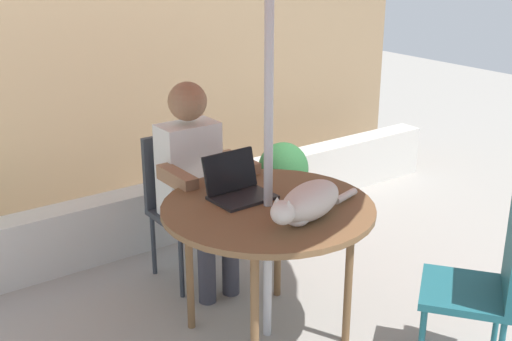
# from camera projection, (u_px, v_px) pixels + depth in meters

# --- Properties ---
(ground_plane) EXTENTS (14.00, 14.00, 0.00)m
(ground_plane) POSITION_uv_depth(u_px,v_px,m) (267.00, 334.00, 3.45)
(ground_plane) COLOR gray
(fence_back) EXTENTS (5.68, 0.08, 1.91)m
(fence_back) POSITION_uv_depth(u_px,v_px,m) (98.00, 87.00, 4.67)
(fence_back) COLOR #937756
(fence_back) RESTS_ON ground
(planter_wall_low) EXTENTS (5.11, 0.20, 0.40)m
(planter_wall_low) POSITION_uv_depth(u_px,v_px,m) (149.00, 216.00, 4.39)
(planter_wall_low) COLOR beige
(planter_wall_low) RESTS_ON ground
(patio_table) EXTENTS (1.05, 1.05, 0.73)m
(patio_table) POSITION_uv_depth(u_px,v_px,m) (268.00, 216.00, 3.23)
(patio_table) COLOR brown
(patio_table) RESTS_ON ground
(chair_occupied) EXTENTS (0.40, 0.40, 0.87)m
(chair_occupied) POSITION_uv_depth(u_px,v_px,m) (183.00, 195.00, 3.93)
(chair_occupied) COLOR #33383F
(chair_occupied) RESTS_ON ground
(chair_empty) EXTENTS (0.56, 0.56, 0.87)m
(chair_empty) POSITION_uv_depth(u_px,v_px,m) (487.00, 277.00, 2.99)
(chair_empty) COLOR #1E606B
(chair_empty) RESTS_ON ground
(person_seated) EXTENTS (0.48, 0.48, 1.21)m
(person_seated) POSITION_uv_depth(u_px,v_px,m) (195.00, 176.00, 3.75)
(person_seated) COLOR white
(person_seated) RESTS_ON ground
(laptop) EXTENTS (0.31, 0.26, 0.21)m
(laptop) POSITION_uv_depth(u_px,v_px,m) (236.00, 184.00, 3.30)
(laptop) COLOR black
(laptop) RESTS_ON patio_table
(cat) EXTENTS (0.64, 0.30, 0.17)m
(cat) POSITION_uv_depth(u_px,v_px,m) (308.00, 203.00, 3.02)
(cat) COLOR silver
(cat) RESTS_ON patio_table
(potted_plant_by_chair) EXTENTS (0.36, 0.36, 0.59)m
(potted_plant_by_chair) POSITION_uv_depth(u_px,v_px,m) (283.00, 181.00, 4.74)
(potted_plant_by_chair) COLOR #9E5138
(potted_plant_by_chair) RESTS_ON ground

